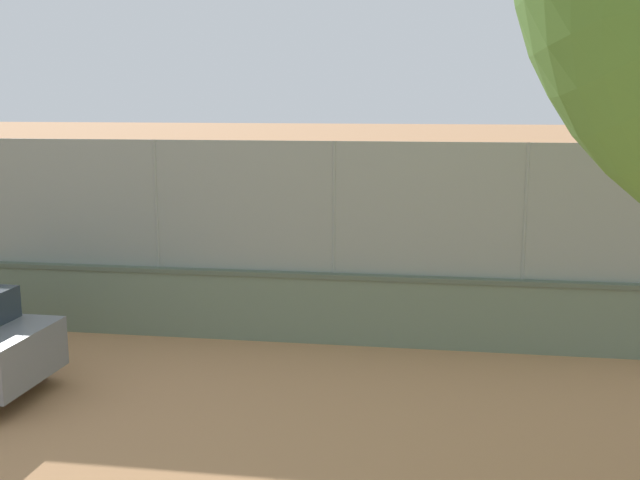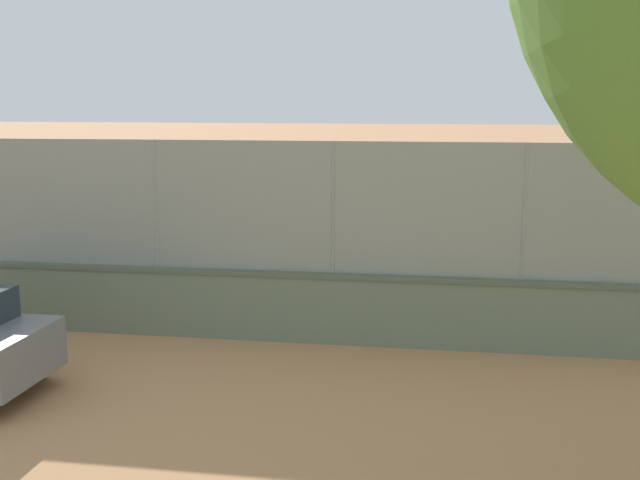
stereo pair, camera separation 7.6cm
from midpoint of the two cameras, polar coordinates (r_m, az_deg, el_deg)
The scene contains 7 objects.
ground_plane at distance 27.31m, azimuth 4.61°, elevation 1.26°, with size 260.00×260.00×0.00m, color tan.
perimeter_wall at distance 13.99m, azimuth -5.55°, elevation -4.78°, with size 23.42×1.31×1.29m.
fence_panel_on_wall at distance 13.64m, azimuth -5.68°, elevation 2.59°, with size 23.01×0.94×2.34m.
player_near_wall_returning at distance 19.85m, azimuth -11.56°, elevation 0.54°, with size 0.75×1.27×1.66m.
player_foreground_swinging at distance 16.03m, azimuth 18.27°, elevation -2.40°, with size 0.72×0.91×1.54m.
sports_ball at distance 18.90m, azimuth -11.93°, elevation -2.88°, with size 0.08×0.08×0.08m, color white.
spare_ball_by_wall at distance 14.19m, azimuth 7.06°, elevation -6.92°, with size 0.20×0.20×0.20m, color orange.
Camera 2 is at (-3.16, 26.78, 4.29)m, focal length 42.38 mm.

